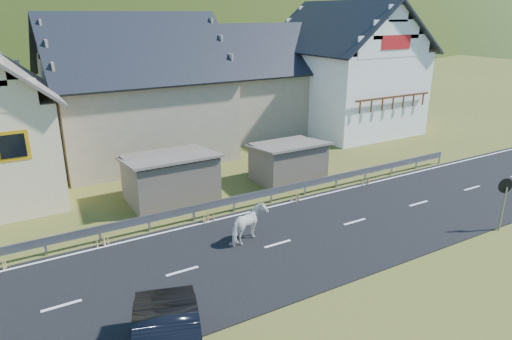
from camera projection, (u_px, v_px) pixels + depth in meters
ground at (278, 245)px, 17.99m from camera, size 160.00×160.00×0.00m
road at (278, 244)px, 17.99m from camera, size 60.00×7.00×0.04m
lane_markings at (278, 244)px, 17.98m from camera, size 60.00×6.60×0.01m
guardrail at (234, 200)px, 20.82m from camera, size 28.10×0.09×0.75m
shed_left at (170, 178)px, 21.99m from camera, size 4.30×3.30×2.40m
shed_right at (288, 162)px, 24.70m from camera, size 3.80×2.90×2.20m
house_stone_a at (135, 81)px, 28.26m from camera, size 10.80×9.80×8.90m
house_stone_b at (257, 74)px, 34.77m from camera, size 9.80×8.80×8.10m
house_white at (345, 62)px, 34.89m from camera, size 8.80×10.80×9.70m
mountain at (33, 92)px, 173.99m from camera, size 440.00×280.00×260.00m
horse at (249, 224)px, 17.99m from camera, size 1.42×1.88×1.44m
traffic_mirror at (505, 192)px, 18.72m from camera, size 0.62×0.26×2.30m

